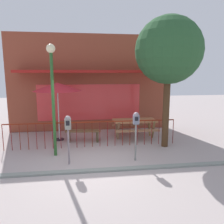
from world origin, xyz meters
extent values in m
plane|color=#A89A97|center=(0.00, 0.00, 0.00)|extent=(40.00, 40.00, 0.00)
cube|color=#4F2120|center=(0.00, 4.54, 0.00)|extent=(7.47, 0.54, 0.01)
cube|color=brown|center=(0.00, 4.54, 2.25)|extent=(7.47, 0.50, 4.50)
cube|color=#D83838|center=(0.00, 4.28, 1.35)|extent=(4.85, 0.02, 1.70)
cube|color=#9F1915|center=(0.00, 3.80, 2.79)|extent=(6.35, 0.98, 0.12)
cube|color=maroon|center=(0.00, 1.75, 0.95)|extent=(6.27, 0.04, 0.04)
cylinder|color=maroon|center=(-3.14, 1.75, 0.47)|extent=(0.02, 0.02, 0.95)
cylinder|color=maroon|center=(-2.85, 1.75, 0.47)|extent=(0.02, 0.02, 0.95)
cylinder|color=maroon|center=(-2.57, 1.75, 0.47)|extent=(0.02, 0.02, 0.95)
cylinder|color=maroon|center=(-2.28, 1.75, 0.47)|extent=(0.02, 0.02, 0.95)
cylinder|color=maroon|center=(-2.00, 1.75, 0.47)|extent=(0.02, 0.02, 0.95)
cylinder|color=maroon|center=(-1.71, 1.75, 0.47)|extent=(0.02, 0.02, 0.95)
cylinder|color=maroon|center=(-1.43, 1.75, 0.47)|extent=(0.02, 0.02, 0.95)
cylinder|color=maroon|center=(-1.14, 1.75, 0.47)|extent=(0.02, 0.02, 0.95)
cylinder|color=maroon|center=(-0.86, 1.75, 0.47)|extent=(0.02, 0.02, 0.95)
cylinder|color=maroon|center=(-0.57, 1.75, 0.47)|extent=(0.02, 0.02, 0.95)
cylinder|color=maroon|center=(-0.29, 1.75, 0.47)|extent=(0.02, 0.02, 0.95)
cylinder|color=maroon|center=(0.00, 1.75, 0.47)|extent=(0.02, 0.02, 0.95)
cylinder|color=maroon|center=(0.29, 1.75, 0.47)|extent=(0.02, 0.02, 0.95)
cylinder|color=maroon|center=(0.57, 1.75, 0.47)|extent=(0.02, 0.02, 0.95)
cylinder|color=maroon|center=(0.86, 1.75, 0.47)|extent=(0.02, 0.02, 0.95)
cylinder|color=maroon|center=(1.14, 1.75, 0.47)|extent=(0.02, 0.02, 0.95)
cylinder|color=maroon|center=(1.43, 1.75, 0.47)|extent=(0.02, 0.02, 0.95)
cylinder|color=maroon|center=(1.71, 1.75, 0.47)|extent=(0.02, 0.02, 0.95)
cylinder|color=maroon|center=(2.00, 1.75, 0.47)|extent=(0.02, 0.02, 0.95)
cylinder|color=maroon|center=(2.28, 1.75, 0.47)|extent=(0.02, 0.02, 0.95)
cylinder|color=maroon|center=(2.57, 1.75, 0.47)|extent=(0.02, 0.02, 0.95)
cylinder|color=maroon|center=(2.85, 1.75, 0.47)|extent=(0.02, 0.02, 0.95)
cylinder|color=maroon|center=(3.14, 1.75, 0.47)|extent=(0.02, 0.02, 0.95)
cube|color=#A66D43|center=(1.84, 2.75, 0.74)|extent=(1.81, 0.77, 0.07)
cube|color=#9E714D|center=(1.83, 2.20, 0.44)|extent=(1.80, 0.27, 0.05)
cube|color=#9F6E4B|center=(1.84, 3.30, 0.44)|extent=(1.80, 0.27, 0.05)
cube|color=#896547|center=(1.10, 2.48, 0.37)|extent=(0.07, 0.35, 0.78)
cube|color=#806244|center=(1.10, 3.04, 0.37)|extent=(0.07, 0.35, 0.78)
cube|color=olive|center=(2.57, 2.47, 0.37)|extent=(0.07, 0.35, 0.78)
cube|color=olive|center=(2.58, 3.03, 0.37)|extent=(0.07, 0.35, 0.78)
cylinder|color=black|center=(-1.30, 2.79, 0.03)|extent=(0.36, 0.36, 0.05)
cylinder|color=#B1BABB|center=(-1.30, 2.79, 1.15)|extent=(0.04, 0.04, 2.30)
cone|color=red|center=(-1.30, 2.79, 2.19)|extent=(1.93, 1.93, 0.33)
cube|color=brown|center=(-0.33, 2.44, 0.45)|extent=(1.43, 0.47, 0.06)
cube|color=brown|center=(-0.89, 2.50, 0.23)|extent=(0.08, 0.29, 0.45)
cube|color=#473C26|center=(0.22, 2.38, 0.23)|extent=(0.08, 0.29, 0.45)
cylinder|color=slate|center=(1.28, 0.27, 0.59)|extent=(0.06, 0.06, 1.17)
cube|color=slate|center=(1.28, 0.27, 1.32)|extent=(0.18, 0.14, 0.28)
sphere|color=slate|center=(1.28, 0.27, 1.46)|extent=(0.17, 0.17, 0.17)
cube|color=black|center=(1.28, 0.20, 1.35)|extent=(0.11, 0.01, 0.12)
cylinder|color=slate|center=(-0.76, 0.25, 0.54)|extent=(0.06, 0.06, 1.08)
cube|color=slate|center=(-0.76, 0.25, 1.24)|extent=(0.18, 0.14, 0.32)
sphere|color=slate|center=(-0.76, 0.25, 1.41)|extent=(0.17, 0.17, 0.17)
cube|color=black|center=(-0.76, 0.18, 1.28)|extent=(0.11, 0.01, 0.14)
cylinder|color=#472F1B|center=(2.71, 1.48, 1.43)|extent=(0.24, 0.24, 2.85)
sphere|color=#28522D|center=(2.71, 1.48, 3.50)|extent=(2.36, 2.36, 2.36)
cylinder|color=#265424|center=(-1.26, 1.06, 1.67)|extent=(0.10, 0.10, 3.34)
sphere|color=beige|center=(-1.26, 1.06, 3.46)|extent=(0.28, 0.28, 0.28)
cube|color=gray|center=(0.00, -0.35, 0.00)|extent=(10.45, 0.20, 0.11)
camera|label=1|loc=(-0.31, -6.11, 2.69)|focal=35.13mm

